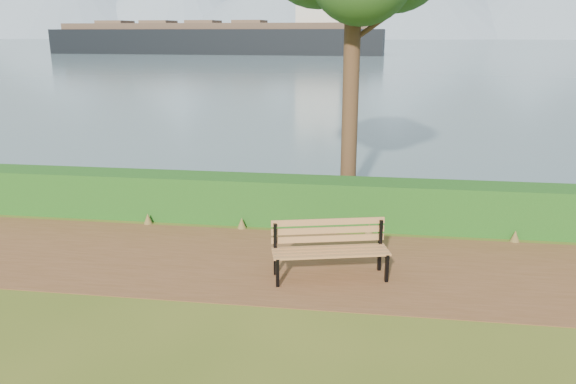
# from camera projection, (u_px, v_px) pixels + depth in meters

# --- Properties ---
(ground) EXTENTS (140.00, 140.00, 0.00)m
(ground) POSITION_uv_depth(u_px,v_px,m) (277.00, 270.00, 9.92)
(ground) COLOR #405819
(ground) RESTS_ON ground
(path) EXTENTS (40.00, 3.40, 0.01)m
(path) POSITION_uv_depth(u_px,v_px,m) (280.00, 263.00, 10.21)
(path) COLOR brown
(path) RESTS_ON ground
(hedge) EXTENTS (32.00, 0.85, 1.00)m
(hedge) POSITION_uv_depth(u_px,v_px,m) (296.00, 201.00, 12.26)
(hedge) COLOR #144212
(hedge) RESTS_ON ground
(water) EXTENTS (700.00, 510.00, 0.00)m
(water) POSITION_uv_depth(u_px,v_px,m) (368.00, 41.00, 257.38)
(water) COLOR #425C6A
(water) RESTS_ON ground
(bench) EXTENTS (2.04, 1.03, 0.98)m
(bench) POSITION_uv_depth(u_px,v_px,m) (330.00, 245.00, 9.53)
(bench) COLOR black
(bench) RESTS_ON ground
(cargo_ship) EXTENTS (63.54, 13.25, 19.16)m
(cargo_ship) POSITION_uv_depth(u_px,v_px,m) (226.00, 38.00, 105.41)
(cargo_ship) COLOR black
(cargo_ship) RESTS_ON ground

